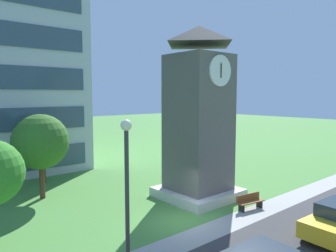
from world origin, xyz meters
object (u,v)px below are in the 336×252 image
clock_tower (199,122)px  tree_by_building (41,142)px  tree_near_tower (42,135)px  park_bench (250,201)px  street_lamp (127,190)px

clock_tower → tree_by_building: size_ratio=2.01×
tree_near_tower → tree_by_building: 3.86m
tree_near_tower → tree_by_building: bearing=-109.7°
park_bench → street_lamp: bearing=-166.8°
clock_tower → tree_near_tower: (-6.54, 10.01, -1.25)m
clock_tower → tree_near_tower: 12.02m
clock_tower → park_bench: size_ratio=5.91×
park_bench → tree_by_building: size_ratio=0.34×
park_bench → clock_tower: bearing=101.9°
park_bench → tree_near_tower: tree_near_tower is taller
clock_tower → park_bench: bearing=-78.1°
street_lamp → tree_by_building: street_lamp is taller
clock_tower → street_lamp: size_ratio=1.86×
park_bench → street_lamp: street_lamp is taller
street_lamp → tree_by_building: size_ratio=1.08×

